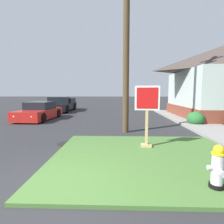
# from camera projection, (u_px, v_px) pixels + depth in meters

# --- Properties ---
(ground_plane) EXTENTS (160.00, 160.00, 0.00)m
(ground_plane) POSITION_uv_depth(u_px,v_px,m) (50.00, 195.00, 3.38)
(ground_plane) COLOR #2B2B2D
(grass_corner_patch) EXTENTS (5.47, 4.67, 0.08)m
(grass_corner_patch) POSITION_uv_depth(u_px,v_px,m) (147.00, 157.00, 5.22)
(grass_corner_patch) COLOR #477033
(grass_corner_patch) RESTS_ON ground
(sidewalk_strip) EXTENTS (2.20, 17.78, 0.12)m
(sidewalk_strip) POSITION_uv_depth(u_px,v_px,m) (208.00, 128.00, 9.50)
(sidewalk_strip) COLOR gray
(sidewalk_strip) RESTS_ON ground
(fire_hydrant) EXTENTS (0.38, 0.34, 0.85)m
(fire_hydrant) POSITION_uv_depth(u_px,v_px,m) (218.00, 168.00, 3.43)
(fire_hydrant) COLOR black
(fire_hydrant) RESTS_ON grass_corner_patch
(stop_sign) EXTENTS (0.80, 0.32, 2.06)m
(stop_sign) POSITION_uv_depth(u_px,v_px,m) (147.00, 117.00, 5.99)
(stop_sign) COLOR tan
(stop_sign) RESTS_ON grass_corner_patch
(manhole_cover) EXTENTS (0.70, 0.70, 0.02)m
(manhole_cover) POSITION_uv_depth(u_px,v_px,m) (66.00, 144.00, 6.70)
(manhole_cover) COLOR black
(manhole_cover) RESTS_ON ground
(parked_sedan_red) EXTENTS (2.11, 4.22, 1.25)m
(parked_sedan_red) POSITION_uv_depth(u_px,v_px,m) (39.00, 112.00, 12.75)
(parked_sedan_red) COLOR red
(parked_sedan_red) RESTS_ON ground
(pickup_truck_black) EXTENTS (2.26, 5.21, 1.48)m
(pickup_truck_black) POSITION_uv_depth(u_px,v_px,m) (61.00, 105.00, 18.19)
(pickup_truck_black) COLOR black
(pickup_truck_black) RESTS_ON ground
(utility_pole) EXTENTS (1.62, 0.29, 10.21)m
(utility_pole) POSITION_uv_depth(u_px,v_px,m) (126.00, 17.00, 8.11)
(utility_pole) COLOR #4C3823
(utility_pole) RESTS_ON ground
(shrub_by_curb) EXTENTS (0.98, 0.98, 0.81)m
(shrub_by_curb) POSITION_uv_depth(u_px,v_px,m) (196.00, 119.00, 10.42)
(shrub_by_curb) COLOR #27642E
(shrub_by_curb) RESTS_ON ground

